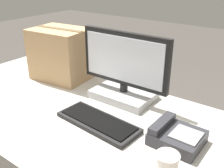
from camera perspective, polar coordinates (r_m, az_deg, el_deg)
office_desk at (r=1.66m, az=-8.71°, el=-15.97°), size 1.80×0.90×0.74m
monitor at (r=1.46m, az=2.62°, el=2.14°), size 0.53×0.24×0.38m
keyboard at (r=1.27m, az=-3.07°, el=-8.23°), size 0.43×0.19×0.03m
desk_phone at (r=1.17m, az=13.76°, el=-10.94°), size 0.21×0.19×0.08m
paper_cup_left at (r=1.01m, az=11.86°, el=-16.71°), size 0.09×0.09×0.09m
cardboard_box at (r=1.77m, az=-11.01°, el=6.44°), size 0.38×0.31×0.34m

